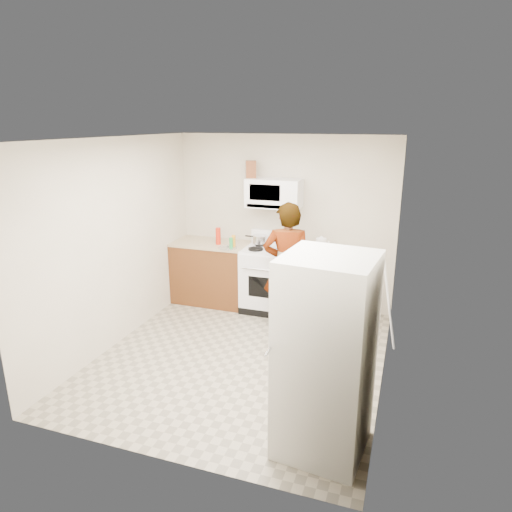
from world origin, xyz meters
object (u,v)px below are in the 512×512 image
at_px(gas_range, 271,278).
at_px(microwave, 274,193).
at_px(kettle, 321,245).
at_px(saucepan, 260,239).
at_px(fridge, 325,357).
at_px(person, 287,268).

distance_m(gas_range, microwave, 1.22).
bearing_deg(kettle, saucepan, 157.67).
height_order(microwave, fridge, microwave).
bearing_deg(fridge, person, 119.07).
relative_size(gas_range, microwave, 1.49).
bearing_deg(fridge, saucepan, 124.17).
bearing_deg(person, gas_range, -69.38).
relative_size(microwave, person, 0.44).
relative_size(gas_range, saucepan, 5.52).
xyz_separation_m(person, fridge, (0.90, -2.13, -0.01)).
xyz_separation_m(gas_range, microwave, (0.00, 0.13, 1.21)).
height_order(microwave, kettle, microwave).
bearing_deg(microwave, kettle, -3.90).
bearing_deg(fridge, microwave, 120.76).
distance_m(gas_range, saucepan, 0.58).
bearing_deg(kettle, gas_range, 167.66).
distance_m(person, saucepan, 0.94).
relative_size(fridge, kettle, 9.52).
relative_size(microwave, saucepan, 3.71).
bearing_deg(person, fridge, 98.76).
xyz_separation_m(person, kettle, (0.31, 0.64, 0.17)).
xyz_separation_m(microwave, kettle, (0.70, -0.05, -0.68)).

